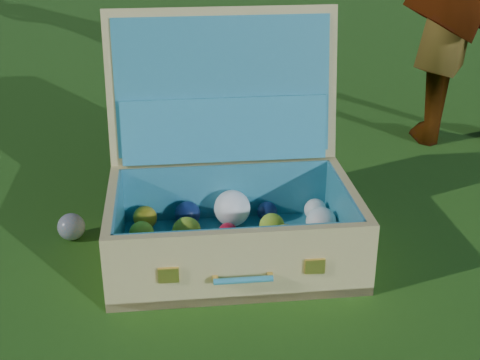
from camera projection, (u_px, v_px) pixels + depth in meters
name	position (u px, v px, depth m)	size (l,w,h in m)	color
ground	(302.00, 244.00, 1.89)	(60.00, 60.00, 0.00)	#215114
stray_ball	(71.00, 227.00, 1.90)	(0.08, 0.08, 0.08)	teal
suitcase	(232.00, 187.00, 1.83)	(0.80, 0.73, 0.63)	#D4BE72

